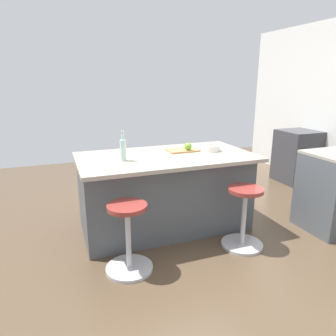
# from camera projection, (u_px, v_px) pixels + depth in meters

# --- Properties ---
(ground_plane) EXTENTS (7.71, 7.71, 0.00)m
(ground_plane) POSITION_uv_depth(u_px,v_px,m) (184.00, 235.00, 3.53)
(ground_plane) COLOR brown
(oven_range) EXTENTS (0.60, 0.61, 0.89)m
(oven_range) POSITION_uv_depth(u_px,v_px,m) (297.00, 156.00, 5.33)
(oven_range) COLOR #38383D
(oven_range) RESTS_ON ground_plane
(kitchen_island) EXTENTS (1.95, 1.06, 0.90)m
(kitchen_island) POSITION_uv_depth(u_px,v_px,m) (165.00, 191.00, 3.61)
(kitchen_island) COLOR #4C5156
(kitchen_island) RESTS_ON ground_plane
(stool_by_window) EXTENTS (0.44, 0.44, 0.65)m
(stool_by_window) POSITION_uv_depth(u_px,v_px,m) (244.00, 219.00, 3.22)
(stool_by_window) COLOR #B7B7BC
(stool_by_window) RESTS_ON ground_plane
(stool_middle) EXTENTS (0.44, 0.44, 0.65)m
(stool_middle) POSITION_uv_depth(u_px,v_px,m) (128.00, 240.00, 2.81)
(stool_middle) COLOR #B7B7BC
(stool_middle) RESTS_ON ground_plane
(cutting_board) EXTENTS (0.36, 0.24, 0.02)m
(cutting_board) POSITION_uv_depth(u_px,v_px,m) (182.00, 150.00, 3.66)
(cutting_board) COLOR tan
(cutting_board) RESTS_ON kitchen_island
(apple_green) EXTENTS (0.09, 0.09, 0.09)m
(apple_green) POSITION_uv_depth(u_px,v_px,m) (188.00, 146.00, 3.60)
(apple_green) COLOR #609E2D
(apple_green) RESTS_ON cutting_board
(water_bottle) EXTENTS (0.06, 0.06, 0.31)m
(water_bottle) POSITION_uv_depth(u_px,v_px,m) (123.00, 149.00, 3.18)
(water_bottle) COLOR silver
(water_bottle) RESTS_ON kitchen_island
(fruit_bowl) EXTENTS (0.20, 0.20, 0.07)m
(fruit_bowl) POSITION_uv_depth(u_px,v_px,m) (212.00, 148.00, 3.65)
(fruit_bowl) COLOR silver
(fruit_bowl) RESTS_ON kitchen_island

